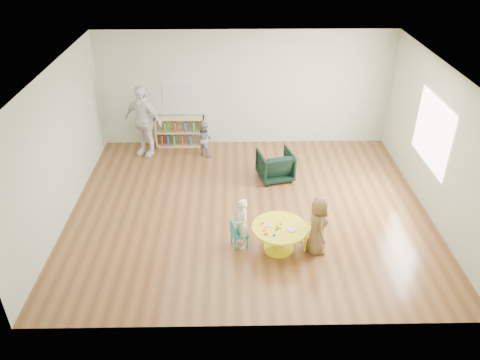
{
  "coord_description": "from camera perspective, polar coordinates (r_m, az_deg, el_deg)",
  "views": [
    {
      "loc": [
        -0.31,
        -7.7,
        5.26
      ],
      "look_at": [
        -0.18,
        -0.3,
        0.84
      ],
      "focal_mm": 35.0,
      "sensor_mm": 36.0,
      "label": 1
    }
  ],
  "objects": [
    {
      "name": "bookshelf",
      "position": [
        11.72,
        -7.34,
        5.89
      ],
      "size": [
        1.2,
        0.3,
        0.75
      ],
      "color": "tan",
      "rests_on": "ground"
    },
    {
      "name": "child_left",
      "position": [
        8.09,
        0.19,
        -5.37
      ],
      "size": [
        0.35,
        0.41,
        0.96
      ],
      "primitive_type": "imported",
      "rotation": [
        0.0,
        0.0,
        -1.17
      ],
      "color": "white",
      "rests_on": "ground"
    },
    {
      "name": "kid_chair_left",
      "position": [
        8.22,
        -0.32,
        -6.45
      ],
      "size": [
        0.35,
        0.35,
        0.52
      ],
      "rotation": [
        0.0,
        0.0,
        -1.27
      ],
      "color": "teal",
      "rests_on": "ground"
    },
    {
      "name": "adult_caretaker",
      "position": [
        11.21,
        -11.75,
        7.06
      ],
      "size": [
        1.09,
        0.81,
        1.71
      ],
      "primitive_type": "imported",
      "rotation": [
        0.0,
        0.0,
        -0.44
      ],
      "color": "white",
      "rests_on": "ground"
    },
    {
      "name": "activity_table",
      "position": [
        8.14,
        4.81,
        -6.55
      ],
      "size": [
        0.96,
        0.96,
        0.52
      ],
      "rotation": [
        0.0,
        0.0,
        0.33
      ],
      "color": "yellow",
      "rests_on": "ground"
    },
    {
      "name": "armchair",
      "position": [
        10.19,
        4.33,
        1.81
      ],
      "size": [
        0.85,
        0.87,
        0.66
      ],
      "primitive_type": "imported",
      "rotation": [
        0.0,
        0.0,
        3.38
      ],
      "color": "black",
      "rests_on": "ground"
    },
    {
      "name": "kid_chair_right",
      "position": [
        8.28,
        9.07,
        -6.15
      ],
      "size": [
        0.35,
        0.35,
        0.62
      ],
      "rotation": [
        0.0,
        0.0,
        1.62
      ],
      "color": "yellow",
      "rests_on": "ground"
    },
    {
      "name": "child_right",
      "position": [
        8.06,
        9.45,
        -5.49
      ],
      "size": [
        0.38,
        0.55,
        1.09
      ],
      "primitive_type": "imported",
      "rotation": [
        0.0,
        0.0,
        1.64
      ],
      "color": "#C68716",
      "rests_on": "ground"
    },
    {
      "name": "room",
      "position": [
        8.42,
        1.28,
        7.25
      ],
      "size": [
        7.1,
        7.0,
        2.8
      ],
      "color": "brown",
      "rests_on": "ground"
    },
    {
      "name": "alphabet_poster",
      "position": [
        11.46,
        -7.54,
        10.62
      ],
      "size": [
        0.74,
        0.01,
        0.54
      ],
      "color": "white",
      "rests_on": "ground"
    },
    {
      "name": "toddler",
      "position": [
        11.14,
        -4.36,
        5.05
      ],
      "size": [
        0.52,
        0.5,
        0.85
      ],
      "primitive_type": "imported",
      "rotation": [
        0.0,
        0.0,
        2.56
      ],
      "color": "#1B2043",
      "rests_on": "ground"
    }
  ]
}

